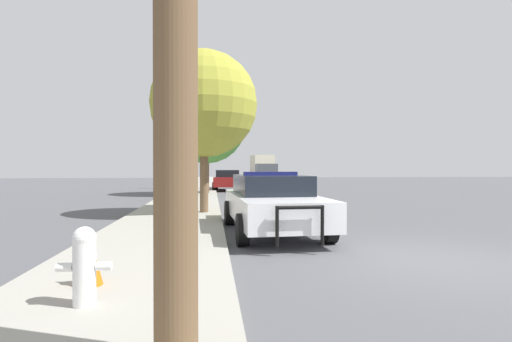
% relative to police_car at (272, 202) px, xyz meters
% --- Properties ---
extents(ground_plane, '(110.00, 110.00, 0.00)m').
position_rel_police_car_xyz_m(ground_plane, '(2.38, -3.42, -0.78)').
color(ground_plane, '#4F4F54').
extents(sidewalk_left, '(3.00, 110.00, 0.13)m').
position_rel_police_car_xyz_m(sidewalk_left, '(-2.72, -3.42, -0.71)').
color(sidewalk_left, '#99968C').
rests_on(sidewalk_left, ground_plane).
extents(police_car, '(2.32, 5.25, 1.54)m').
position_rel_police_car_xyz_m(police_car, '(0.00, 0.00, 0.00)').
color(police_car, white).
rests_on(police_car, ground_plane).
extents(fire_hydrant, '(0.59, 0.26, 0.88)m').
position_rel_police_car_xyz_m(fire_hydrant, '(-2.93, -5.42, -0.18)').
color(fire_hydrant, white).
rests_on(fire_hydrant, sidewalk_left).
extents(traffic_light, '(3.72, 0.35, 5.80)m').
position_rel_police_car_xyz_m(traffic_light, '(-1.36, 19.77, 3.41)').
color(traffic_light, '#424247').
rests_on(traffic_light, sidewalk_left).
extents(car_background_midblock, '(2.24, 4.33, 1.45)m').
position_rel_police_car_xyz_m(car_background_midblock, '(-0.37, 18.04, -0.02)').
color(car_background_midblock, maroon).
rests_on(car_background_midblock, ground_plane).
extents(box_truck, '(2.89, 6.71, 3.14)m').
position_rel_police_car_xyz_m(box_truck, '(4.96, 40.16, 0.90)').
color(box_truck, '#474C51').
rests_on(box_truck, ground_plane).
extents(tree_sidewalk_mid, '(4.61, 4.61, 6.34)m').
position_rel_police_car_xyz_m(tree_sidewalk_mid, '(-1.81, 13.55, 3.39)').
color(tree_sidewalk_mid, brown).
rests_on(tree_sidewalk_mid, sidewalk_left).
extents(tree_sidewalk_near, '(3.62, 3.62, 5.49)m').
position_rel_police_car_xyz_m(tree_sidewalk_near, '(-1.78, 3.62, 3.02)').
color(tree_sidewalk_near, brown).
rests_on(tree_sidewalk_near, sidewalk_left).
extents(traffic_cone, '(0.35, 0.35, 0.68)m').
position_rel_police_car_xyz_m(traffic_cone, '(-3.11, -4.64, -0.31)').
color(traffic_cone, orange).
rests_on(traffic_cone, sidewalk_left).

